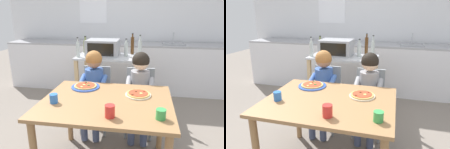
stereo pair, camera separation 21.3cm
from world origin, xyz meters
TOP-DOWN VIEW (x-y plane):
  - ground_plane at (0.00, 1.05)m, footprint 10.45×10.45m
  - back_wall_tiled at (-0.00, 2.67)m, footprint 5.19×0.14m
  - kitchen_counter at (0.00, 2.26)m, footprint 4.67×0.60m
  - kitchen_island_cart at (-0.19, 1.31)m, footprint 0.99×0.58m
  - toaster_oven at (-0.30, 1.31)m, footprint 0.47×0.37m
  - bottle_brown_beer at (0.12, 1.48)m, footprint 0.05×0.05m
  - bottle_squat_spirits at (-0.63, 1.14)m, footprint 0.05×0.05m
  - bottle_slim_sauce at (0.24, 1.24)m, footprint 0.05×0.05m
  - bottle_clear_vinegar at (-0.62, 1.48)m, footprint 0.07×0.07m
  - bottle_dark_olive_oil at (0.04, 1.30)m, footprint 0.06×0.06m
  - dining_table at (0.00, 0.00)m, footprint 1.16×0.91m
  - dining_chair_left at (-0.28, 0.72)m, footprint 0.36×0.36m
  - dining_chair_right at (0.28, 0.73)m, footprint 0.36×0.36m
  - child_in_blue_striped_shirt at (-0.28, 0.61)m, footprint 0.32×0.42m
  - child_in_grey_shirt at (0.28, 0.61)m, footprint 0.32×0.42m
  - pizza_plate_blue_rimmed at (-0.28, 0.29)m, footprint 0.29×0.29m
  - pizza_plate_cream at (0.28, 0.15)m, footprint 0.24×0.24m
  - drinking_cup_blue at (-0.44, -0.13)m, footprint 0.07×0.07m
  - drinking_cup_red at (0.08, -0.30)m, footprint 0.08×0.08m
  - drinking_cup_green at (0.46, -0.27)m, footprint 0.08×0.08m

SIDE VIEW (x-z plane):
  - ground_plane at x=0.00m, z-range 0.00..0.00m
  - kitchen_counter at x=0.00m, z-range -0.10..1.01m
  - dining_chair_left at x=-0.28m, z-range 0.07..0.89m
  - dining_chair_right at x=0.28m, z-range 0.07..0.89m
  - kitchen_island_cart at x=-0.19m, z-range 0.14..1.00m
  - dining_table at x=0.00m, z-range 0.26..0.99m
  - child_in_blue_striped_shirt at x=-0.28m, z-range 0.16..1.19m
  - child_in_grey_shirt at x=0.28m, z-range 0.16..1.19m
  - pizza_plate_blue_rimmed at x=-0.28m, z-range 0.73..0.76m
  - pizza_plate_cream at x=0.28m, z-range 0.73..0.76m
  - drinking_cup_green at x=0.46m, z-range 0.73..0.81m
  - drinking_cup_blue at x=-0.44m, z-range 0.73..0.81m
  - drinking_cup_red at x=0.08m, z-range 0.73..0.83m
  - bottle_clear_vinegar at x=-0.62m, z-range 0.83..1.09m
  - bottle_dark_olive_oil at x=0.04m, z-range 0.84..1.10m
  - bottle_squat_spirits at x=-0.63m, z-range 0.83..1.11m
  - toaster_oven at x=-0.30m, z-range 0.86..1.09m
  - bottle_slim_sauce at x=0.24m, z-range 0.83..1.15m
  - bottle_brown_beer at x=0.12m, z-range 0.84..1.15m
  - back_wall_tiled at x=0.00m, z-range 0.00..2.70m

